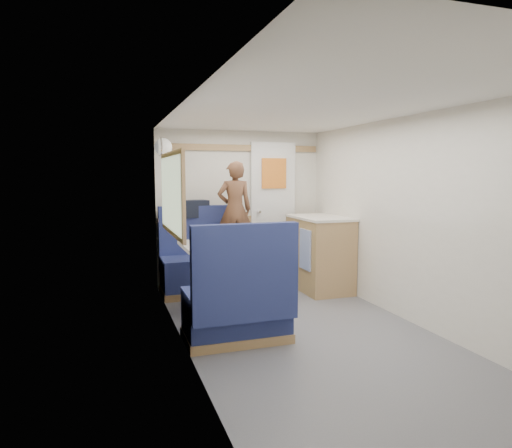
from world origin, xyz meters
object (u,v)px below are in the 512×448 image
object	(u,v)px
person	(235,209)
tray	(230,246)
dinette_table	(214,260)
cheese_block	(227,244)
pepper_grinder	(210,240)
bench_far	(198,269)
duffel_bag	(190,209)
wine_glass	(206,234)
bread_loaf	(229,237)
orange_fruit	(239,240)
galley_counter	(319,253)
beer_glass	(237,239)
tumbler_left	(213,246)
dome_light	(163,147)
tumbler_right	(216,239)
bench_near	(238,308)

from	to	relation	value
person	tray	size ratio (longest dim) A/B	3.61
dinette_table	tray	size ratio (longest dim) A/B	2.90
cheese_block	pepper_grinder	size ratio (longest dim) A/B	1.09
dinette_table	bench_far	distance (m)	0.90
person	tray	bearing A→B (deg)	75.37
duffel_bag	wine_glass	distance (m)	1.16
person	duffel_bag	xyz separation A→B (m)	(-0.47, 0.40, -0.01)
bread_loaf	pepper_grinder	bearing A→B (deg)	-149.45
duffel_bag	orange_fruit	world-z (taller)	duffel_bag
galley_counter	beer_glass	size ratio (longest dim) A/B	8.88
galley_counter	duffel_bag	distance (m)	1.71
cheese_block	bread_loaf	distance (m)	0.43
person	cheese_block	size ratio (longest dim) A/B	11.76
tumbler_left	bench_far	bearing A→B (deg)	85.63
wine_glass	tumbler_left	xyz separation A→B (m)	(0.00, -0.34, -0.07)
wine_glass	pepper_grinder	world-z (taller)	wine_glass
dinette_table	dome_light	xyz separation A→B (m)	(-0.39, 0.85, 1.18)
duffel_bag	pepper_grinder	size ratio (longest dim) A/B	5.06
tray	cheese_block	size ratio (longest dim) A/B	3.26
tumbler_left	pepper_grinder	size ratio (longest dim) A/B	1.12
orange_fruit	dinette_table	bearing A→B (deg)	152.19
orange_fruit	cheese_block	bearing A→B (deg)	-151.46
galley_counter	tumbler_right	distance (m)	1.59
galley_counter	beer_glass	xyz separation A→B (m)	(-1.24, -0.60, 0.31)
dinette_table	tumbler_left	xyz separation A→B (m)	(-0.09, -0.36, 0.20)
person	wine_glass	size ratio (longest dim) A/B	6.80
dinette_table	orange_fruit	world-z (taller)	orange_fruit
bench_near	wine_glass	size ratio (longest dim) A/B	6.25
beer_glass	pepper_grinder	size ratio (longest dim) A/B	1.17
tumbler_right	cheese_block	bearing A→B (deg)	-71.92
dome_light	person	size ratio (longest dim) A/B	0.18
tray	tumbler_right	xyz separation A→B (m)	(-0.11, 0.17, 0.05)
galley_counter	duffel_bag	size ratio (longest dim) A/B	2.05
dome_light	tray	bearing A→B (deg)	-63.37
bench_near	person	world-z (taller)	person
dome_light	dinette_table	bearing A→B (deg)	-65.35
bread_loaf	tumbler_right	bearing A→B (deg)	-131.74
dinette_table	tray	distance (m)	0.27
duffel_bag	tray	bearing A→B (deg)	-94.34
tray	wine_glass	bearing A→B (deg)	145.47
bench_far	dome_light	bearing A→B (deg)	-177.88
cheese_block	tumbler_left	xyz separation A→B (m)	(-0.17, -0.17, 0.01)
dinette_table	cheese_block	world-z (taller)	cheese_block
bench_far	tumbler_left	xyz separation A→B (m)	(-0.09, -1.23, 0.47)
tray	tumbler_left	world-z (taller)	tumbler_left
dome_light	duffel_bag	size ratio (longest dim) A/B	0.44
tray	cheese_block	xyz separation A→B (m)	(-0.05, -0.02, 0.03)
galley_counter	dome_light	bearing A→B (deg)	170.82
wine_glass	tumbler_right	xyz separation A→B (m)	(0.11, 0.02, -0.07)
wine_glass	tumbler_right	bearing A→B (deg)	9.72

